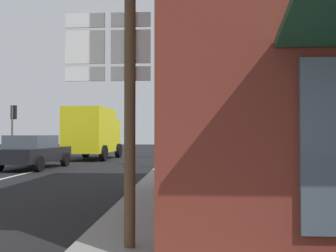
% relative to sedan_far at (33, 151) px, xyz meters
% --- Properties ---
extents(ground_plane, '(80.00, 80.00, 0.00)m').
position_rel_sedan_far_xyz_m(ground_plane, '(0.53, -1.04, -0.76)').
color(ground_plane, black).
extents(sidewalk_right, '(2.48, 44.00, 0.14)m').
position_rel_sedan_far_xyz_m(sidewalk_right, '(6.65, -3.04, -0.69)').
color(sidewalk_right, gray).
rests_on(sidewalk_right, ground).
extents(sedan_far, '(2.19, 4.31, 1.47)m').
position_rel_sedan_far_xyz_m(sedan_far, '(0.00, 0.00, 0.00)').
color(sedan_far, black).
rests_on(sedan_far, ground).
extents(delivery_truck, '(2.72, 5.12, 3.05)m').
position_rel_sedan_far_xyz_m(delivery_truck, '(1.04, 6.19, 0.89)').
color(delivery_truck, yellow).
rests_on(delivery_truck, ground).
extents(route_sign_post, '(1.66, 0.14, 3.20)m').
position_rel_sedan_far_xyz_m(route_sign_post, '(6.14, -11.61, 1.24)').
color(route_sign_post, brown).
rests_on(route_sign_post, ground).
extents(traffic_light_far_left, '(0.30, 0.49, 3.40)m').
position_rel_sedan_far_xyz_m(traffic_light_far_left, '(-4.64, 7.73, 1.76)').
color(traffic_light_far_left, '#47474C').
rests_on(traffic_light_far_left, ground).
extents(traffic_light_near_right, '(0.30, 0.49, 3.69)m').
position_rel_sedan_far_xyz_m(traffic_light_near_right, '(5.71, 0.80, 1.97)').
color(traffic_light_near_right, '#47474C').
rests_on(traffic_light_near_right, ground).
extents(traffic_light_far_right, '(0.30, 0.49, 3.47)m').
position_rel_sedan_far_xyz_m(traffic_light_far_right, '(5.71, 6.88, 1.81)').
color(traffic_light_far_right, '#47474C').
rests_on(traffic_light_far_right, ground).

